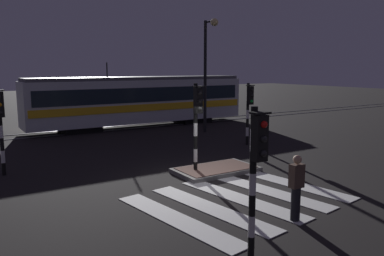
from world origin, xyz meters
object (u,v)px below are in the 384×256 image
object	(u,v)px
traffic_light_corner_far_left	(0,118)
tram	(140,100)
traffic_light_median_centre	(197,115)
street_lamp_trackside_right	(208,61)
traffic_light_kerb_mid_left	(256,161)
traffic_light_corner_far_right	(249,104)
pedestrian_waiting_at_kerb	(296,188)

from	to	relation	value
traffic_light_corner_far_left	tram	world-z (taller)	tram
traffic_light_median_centre	street_lamp_trackside_right	xyz separation A→B (m)	(5.61, 7.50, 2.04)
traffic_light_kerb_mid_left	traffic_light_corner_far_left	size ratio (longest dim) A/B	0.98
street_lamp_trackside_right	traffic_light_median_centre	bearing A→B (deg)	-126.77
traffic_light_kerb_mid_left	traffic_light_median_centre	distance (m)	6.37
tram	traffic_light_kerb_mid_left	bearing A→B (deg)	-107.69
traffic_light_median_centre	traffic_light_corner_far_right	bearing A→B (deg)	31.98
traffic_light_median_centre	pedestrian_waiting_at_kerb	xyz separation A→B (m)	(-0.22, -4.93, -1.30)
traffic_light_corner_far_right	traffic_light_median_centre	xyz separation A→B (m)	(-5.15, -3.22, 0.14)
pedestrian_waiting_at_kerb	street_lamp_trackside_right	bearing A→B (deg)	64.89
traffic_light_kerb_mid_left	tram	size ratio (longest dim) A/B	0.21
tram	traffic_light_median_centre	bearing A→B (deg)	-105.28
traffic_light_median_centre	pedestrian_waiting_at_kerb	distance (m)	5.10
traffic_light_kerb_mid_left	traffic_light_median_centre	world-z (taller)	traffic_light_median_centre
traffic_light_corner_far_left	tram	distance (m)	12.38
traffic_light_median_centre	pedestrian_waiting_at_kerb	bearing A→B (deg)	-92.56
tram	traffic_light_corner_far_left	bearing A→B (deg)	-137.84
traffic_light_kerb_mid_left	pedestrian_waiting_at_kerb	distance (m)	2.67
traffic_light_kerb_mid_left	traffic_light_corner_far_left	world-z (taller)	traffic_light_corner_far_left
traffic_light_corner_far_left	traffic_light_kerb_mid_left	bearing A→B (deg)	-69.72
traffic_light_corner_far_right	pedestrian_waiting_at_kerb	xyz separation A→B (m)	(-5.37, -8.15, -1.16)
traffic_light_kerb_mid_left	traffic_light_corner_far_right	bearing A→B (deg)	50.23
traffic_light_corner_far_left	street_lamp_trackside_right	xyz separation A→B (m)	(11.53, 3.91, 2.13)
traffic_light_corner_far_left	traffic_light_median_centre	distance (m)	6.93
traffic_light_corner_far_right	traffic_light_corner_far_left	bearing A→B (deg)	178.05
traffic_light_kerb_mid_left	tram	bearing A→B (deg)	72.31
traffic_light_kerb_mid_left	tram	xyz separation A→B (m)	(5.67, 17.79, -0.31)
traffic_light_median_centre	tram	xyz separation A→B (m)	(3.25, 11.90, -0.44)
traffic_light_corner_far_left	tram	xyz separation A→B (m)	(9.18, 8.31, -0.35)
traffic_light_corner_far_left	street_lamp_trackside_right	distance (m)	12.36
traffic_light_corner_far_right	traffic_light_median_centre	bearing A→B (deg)	-148.02
traffic_light_kerb_mid_left	traffic_light_corner_far_left	bearing A→B (deg)	110.28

